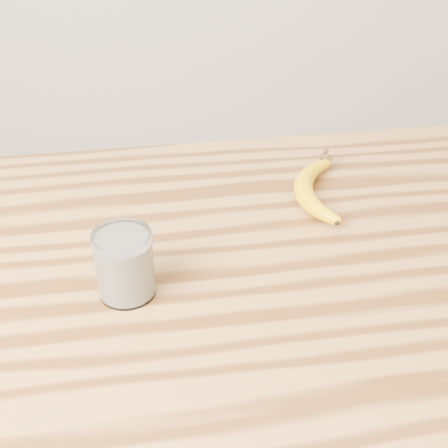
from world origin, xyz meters
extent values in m
cube|color=olive|center=(0.00, 0.00, 0.88)|extent=(1.20, 0.80, 0.04)
cylinder|color=brown|center=(-0.54, 0.34, 0.43)|extent=(0.06, 0.06, 0.86)
cylinder|color=white|center=(-0.34, -0.03, 0.95)|extent=(0.08, 0.08, 0.10)
torus|color=white|center=(-0.34, -0.03, 1.00)|extent=(0.08, 0.08, 0.00)
cylinder|color=#F2E8CD|center=(-0.34, -0.03, 0.94)|extent=(0.07, 0.07, 0.08)
camera|label=1|loc=(-0.31, -0.70, 1.47)|focal=50.00mm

